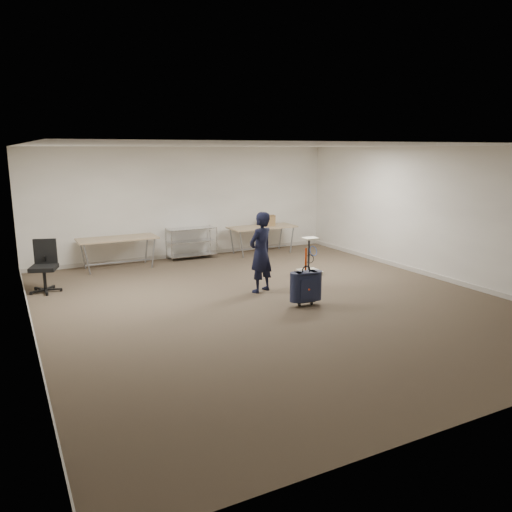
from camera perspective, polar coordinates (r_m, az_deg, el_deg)
ground at (r=9.16m, az=1.81°, el=-5.30°), size 9.00×9.00×0.00m
room_shell at (r=10.32m, az=-1.93°, el=-2.99°), size 8.00×9.00×9.00m
folding_table_left at (r=11.99m, az=-15.55°, el=1.77°), size 1.80×0.75×0.73m
folding_table_right at (r=13.28m, az=0.69°, el=3.18°), size 1.80×0.75×0.73m
wire_shelf at (r=12.78m, az=-7.38°, el=1.65°), size 1.22×0.47×0.80m
person at (r=9.64m, az=0.55°, el=0.43°), size 0.67×0.56×1.57m
suitcase at (r=8.89m, az=5.71°, el=-3.49°), size 0.41×0.26×1.05m
office_chair at (r=10.60m, az=-22.97°, el=-2.13°), size 0.62×0.62×1.02m
equipment_cart at (r=11.18m, az=6.14°, el=-0.99°), size 0.48×0.48×0.83m
cardboard_box at (r=13.44m, az=1.38°, el=4.10°), size 0.43×0.37×0.27m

